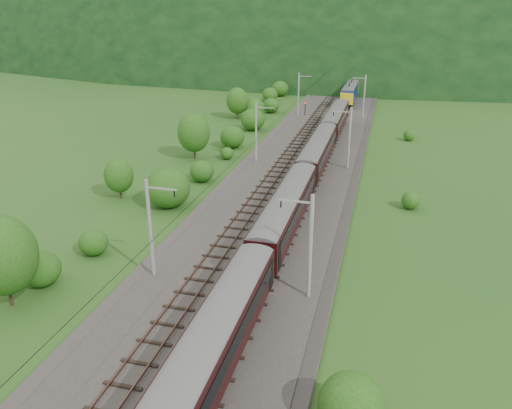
# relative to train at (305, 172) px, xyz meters

# --- Properties ---
(ground) EXTENTS (600.00, 600.00, 0.00)m
(ground) POSITION_rel_train_xyz_m (-2.40, -20.25, -3.21)
(ground) COLOR #265119
(ground) RESTS_ON ground
(railbed) EXTENTS (14.00, 220.00, 0.30)m
(railbed) POSITION_rel_train_xyz_m (-2.40, -10.25, -3.06)
(railbed) COLOR #38332D
(railbed) RESTS_ON ground
(track_left) EXTENTS (2.40, 220.00, 0.27)m
(track_left) POSITION_rel_train_xyz_m (-4.80, -10.25, -2.84)
(track_left) COLOR brown
(track_left) RESTS_ON railbed
(track_right) EXTENTS (2.40, 220.00, 0.27)m
(track_right) POSITION_rel_train_xyz_m (-0.00, -10.25, -2.84)
(track_right) COLOR brown
(track_right) RESTS_ON railbed
(catenary_left) EXTENTS (2.54, 192.28, 8.00)m
(catenary_left) POSITION_rel_train_xyz_m (-8.52, 11.75, 1.29)
(catenary_left) COLOR gray
(catenary_left) RESTS_ON railbed
(catenary_right) EXTENTS (2.54, 192.28, 8.00)m
(catenary_right) POSITION_rel_train_xyz_m (3.72, 11.75, 1.29)
(catenary_right) COLOR gray
(catenary_right) RESTS_ON railbed
(overhead_wires) EXTENTS (4.83, 198.00, 0.03)m
(overhead_wires) POSITION_rel_train_xyz_m (-2.40, -10.25, 3.89)
(overhead_wires) COLOR black
(overhead_wires) RESTS_ON ground
(mountain_main) EXTENTS (504.00, 360.00, 244.00)m
(mountain_main) POSITION_rel_train_xyz_m (-2.40, 239.75, -3.21)
(mountain_main) COLOR black
(mountain_main) RESTS_ON ground
(mountain_ridge) EXTENTS (336.00, 280.00, 132.00)m
(mountain_ridge) POSITION_rel_train_xyz_m (-122.40, 279.75, -3.21)
(mountain_ridge) COLOR black
(mountain_ridge) RESTS_ON ground
(train) EXTENTS (2.66, 127.86, 4.62)m
(train) POSITION_rel_train_xyz_m (0.00, 0.00, 0.00)
(train) COLOR black
(train) RESTS_ON ground
(hazard_post_near) EXTENTS (0.14, 0.14, 1.31)m
(hazard_post_near) POSITION_rel_train_xyz_m (-2.63, 2.39, -2.25)
(hazard_post_near) COLOR red
(hazard_post_near) RESTS_ON railbed
(hazard_post_far) EXTENTS (0.14, 0.14, 1.33)m
(hazard_post_far) POSITION_rel_train_xyz_m (-1.80, 16.07, -2.24)
(hazard_post_far) COLOR red
(hazard_post_far) RESTS_ON railbed
(signal) EXTENTS (0.27, 0.27, 2.46)m
(signal) POSITION_rel_train_xyz_m (-7.23, 43.94, -1.46)
(signal) COLOR black
(signal) RESTS_ON railbed
(vegetation_left) EXTENTS (11.43, 147.95, 6.97)m
(vegetation_left) POSITION_rel_train_xyz_m (-15.68, -3.93, -0.76)
(vegetation_left) COLOR #1A4C14
(vegetation_left) RESTS_ON ground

